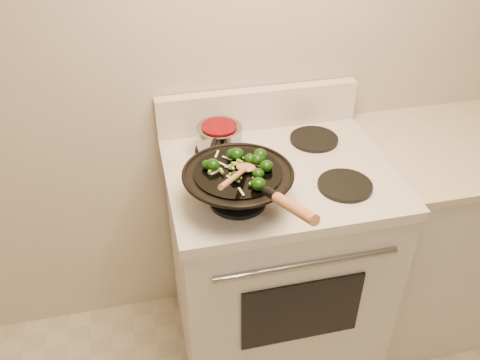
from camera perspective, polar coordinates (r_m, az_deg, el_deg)
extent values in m
plane|color=beige|center=(1.96, 10.19, 16.96)|extent=(3.50, 0.00, 3.50)
cube|color=silver|center=(2.07, 3.82, -9.75)|extent=(0.76, 0.64, 0.88)
cube|color=silver|center=(1.77, 4.40, 0.73)|extent=(0.78, 0.66, 0.04)
cube|color=silver|center=(1.97, 2.03, 8.03)|extent=(0.78, 0.05, 0.16)
cylinder|color=gray|center=(1.61, 7.57, -9.38)|extent=(0.60, 0.02, 0.02)
cube|color=black|center=(1.78, 6.93, -14.49)|extent=(0.42, 0.01, 0.28)
cylinder|color=black|center=(1.60, -0.22, -2.31)|extent=(0.18, 0.18, 0.01)
cylinder|color=black|center=(1.70, 11.70, -0.59)|extent=(0.18, 0.18, 0.01)
cylinder|color=black|center=(1.84, -2.28, 3.31)|extent=(0.18, 0.18, 0.01)
cylinder|color=black|center=(1.93, 8.31, 4.56)|extent=(0.18, 0.18, 0.01)
cube|color=silver|center=(2.41, 23.08, -5.34)|extent=(0.86, 0.60, 0.88)
torus|color=black|center=(1.54, -0.23, 0.77)|extent=(0.34, 0.34, 0.01)
cylinder|color=black|center=(1.54, -0.23, 0.86)|extent=(0.27, 0.27, 0.01)
cylinder|color=black|center=(1.37, 3.48, -1.52)|extent=(0.04, 0.06, 0.04)
cylinder|color=#AC6D44|center=(1.28, 6.16, -3.18)|extent=(0.08, 0.18, 0.08)
ellipsoid|color=black|center=(1.53, 2.99, 1.58)|extent=(0.04, 0.04, 0.04)
cylinder|color=#3D7329|center=(1.54, 3.42, 1.32)|extent=(0.02, 0.02, 0.01)
ellipsoid|color=black|center=(1.49, -0.52, 0.41)|extent=(0.03, 0.03, 0.03)
ellipsoid|color=black|center=(1.56, 1.95, 2.33)|extent=(0.04, 0.04, 0.03)
ellipsoid|color=black|center=(1.57, 1.10, 2.41)|extent=(0.04, 0.04, 0.03)
cylinder|color=#3D7329|center=(1.58, 1.48, 2.20)|extent=(0.02, 0.01, 0.01)
ellipsoid|color=black|center=(1.50, 2.05, 0.73)|extent=(0.04, 0.04, 0.03)
ellipsoid|color=black|center=(1.59, -0.87, 2.95)|extent=(0.04, 0.04, 0.03)
ellipsoid|color=black|center=(1.45, 2.07, -0.45)|extent=(0.04, 0.04, 0.04)
cylinder|color=#3D7329|center=(1.46, 2.56, -0.75)|extent=(0.02, 0.02, 0.01)
ellipsoid|color=black|center=(1.57, 2.25, 2.45)|extent=(0.03, 0.03, 0.03)
ellipsoid|color=black|center=(1.54, -3.09, 1.71)|extent=(0.04, 0.04, 0.04)
ellipsoid|color=black|center=(1.58, -0.39, 2.93)|extent=(0.04, 0.04, 0.04)
cylinder|color=#3D7329|center=(1.59, 0.09, 2.63)|extent=(0.01, 0.02, 0.01)
ellipsoid|color=black|center=(1.58, 2.29, 2.85)|extent=(0.04, 0.04, 0.04)
ellipsoid|color=black|center=(1.55, -3.73, 1.72)|extent=(0.03, 0.03, 0.03)
cube|color=white|center=(1.54, 1.52, 1.14)|extent=(0.03, 0.01, 0.00)
cube|color=white|center=(1.50, -0.78, 0.14)|extent=(0.04, 0.04, 0.00)
cube|color=white|center=(1.57, 1.39, 1.97)|extent=(0.04, 0.02, 0.00)
cube|color=white|center=(1.61, -2.61, 2.92)|extent=(0.02, 0.04, 0.00)
cube|color=white|center=(1.45, 0.13, -1.31)|extent=(0.01, 0.04, 0.00)
cube|color=white|center=(1.56, 2.23, 1.63)|extent=(0.04, 0.03, 0.00)
cube|color=white|center=(1.58, 2.35, 2.05)|extent=(0.01, 0.04, 0.00)
cube|color=white|center=(1.59, 0.63, 2.46)|extent=(0.05, 0.02, 0.00)
cube|color=white|center=(1.57, 1.94, 1.95)|extent=(0.01, 0.04, 0.00)
cube|color=white|center=(1.55, -1.18, 1.39)|extent=(0.03, 0.02, 0.00)
cube|color=white|center=(1.57, -2.07, 1.83)|extent=(0.03, 0.04, 0.00)
cube|color=white|center=(1.59, -1.44, 2.47)|extent=(0.03, 0.03, 0.00)
cube|color=white|center=(1.53, -2.69, 0.95)|extent=(0.04, 0.03, 0.00)
cylinder|color=#679D32|center=(1.56, -0.66, 1.88)|extent=(0.03, 0.02, 0.02)
cylinder|color=#679D32|center=(1.55, -0.44, 1.76)|extent=(0.02, 0.02, 0.01)
cylinder|color=#679D32|center=(1.47, 1.26, -0.38)|extent=(0.01, 0.02, 0.02)
cylinder|color=#679D32|center=(1.54, -1.11, 1.49)|extent=(0.03, 0.02, 0.02)
cylinder|color=#679D32|center=(1.57, -0.03, 2.12)|extent=(0.03, 0.02, 0.01)
cylinder|color=#679D32|center=(1.52, -2.11, 0.98)|extent=(0.02, 0.02, 0.01)
cylinder|color=#679D32|center=(1.56, -3.32, 1.89)|extent=(0.02, 0.02, 0.01)
cylinder|color=#679D32|center=(1.53, -3.41, 1.03)|extent=(0.02, 0.02, 0.01)
sphere|color=beige|center=(1.55, -0.82, 1.39)|extent=(0.01, 0.01, 0.01)
sphere|color=beige|center=(1.50, 1.52, 0.24)|extent=(0.01, 0.01, 0.01)
sphere|color=beige|center=(1.52, -1.11, 0.65)|extent=(0.01, 0.01, 0.01)
sphere|color=beige|center=(1.50, 0.09, 0.25)|extent=(0.01, 0.01, 0.01)
ellipsoid|color=#AC6D44|center=(1.54, 0.66, 1.43)|extent=(0.08, 0.07, 0.02)
cylinder|color=#AC6D44|center=(1.41, -0.70, 0.28)|extent=(0.13, 0.22, 0.11)
cylinder|color=gray|center=(1.81, -2.32, 4.71)|extent=(0.16, 0.16, 0.09)
cylinder|color=#680408|center=(1.79, -2.35, 6.04)|extent=(0.13, 0.13, 0.01)
cylinder|color=black|center=(1.68, -3.13, 3.61)|extent=(0.05, 0.10, 0.02)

